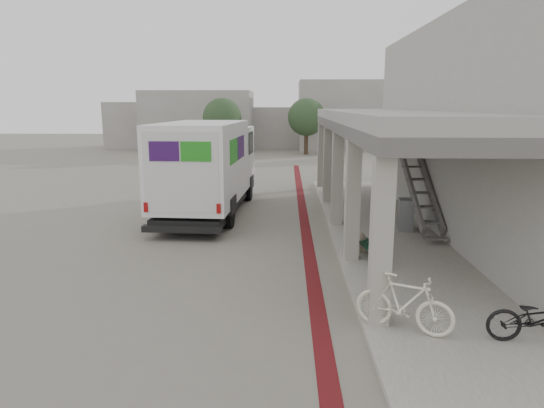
{
  "coord_description": "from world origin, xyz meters",
  "views": [
    {
      "loc": [
        0.34,
        -12.24,
        4.21
      ],
      "look_at": [
        -0.05,
        0.53,
        1.6
      ],
      "focal_mm": 32.0,
      "sensor_mm": 36.0,
      "label": 1
    }
  ],
  "objects_px": {
    "bench": "(370,249)",
    "bicycle_cream": "(404,303)",
    "fedex_truck": "(208,165)",
    "utility_cabinet": "(406,215)",
    "bicycle_black": "(540,318)"
  },
  "relations": [
    {
      "from": "bench",
      "to": "bicycle_cream",
      "type": "xyz_separation_m",
      "value": [
        -0.1,
        -4.31,
        0.28
      ]
    },
    {
      "from": "bicycle_cream",
      "to": "bench",
      "type": "bearing_deg",
      "value": 24.74
    },
    {
      "from": "fedex_truck",
      "to": "bicycle_cream",
      "type": "bearing_deg",
      "value": -59.97
    },
    {
      "from": "fedex_truck",
      "to": "bench",
      "type": "relative_size",
      "value": 5.27
    },
    {
      "from": "fedex_truck",
      "to": "bench",
      "type": "height_order",
      "value": "fedex_truck"
    },
    {
      "from": "fedex_truck",
      "to": "utility_cabinet",
      "type": "bearing_deg",
      "value": -19.04
    },
    {
      "from": "bench",
      "to": "utility_cabinet",
      "type": "bearing_deg",
      "value": 53.06
    },
    {
      "from": "bench",
      "to": "utility_cabinet",
      "type": "relative_size",
      "value": 1.55
    },
    {
      "from": "bicycle_black",
      "to": "bicycle_cream",
      "type": "xyz_separation_m",
      "value": [
        -2.25,
        0.41,
        0.08
      ]
    },
    {
      "from": "fedex_truck",
      "to": "bicycle_cream",
      "type": "relative_size",
      "value": 4.72
    },
    {
      "from": "utility_cabinet",
      "to": "bicycle_black",
      "type": "height_order",
      "value": "utility_cabinet"
    },
    {
      "from": "bicycle_black",
      "to": "bench",
      "type": "bearing_deg",
      "value": 31.88
    },
    {
      "from": "utility_cabinet",
      "to": "bicycle_black",
      "type": "distance_m",
      "value": 7.86
    },
    {
      "from": "bench",
      "to": "bicycle_cream",
      "type": "bearing_deg",
      "value": -99.73
    },
    {
      "from": "bicycle_black",
      "to": "bicycle_cream",
      "type": "height_order",
      "value": "bicycle_cream"
    }
  ]
}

